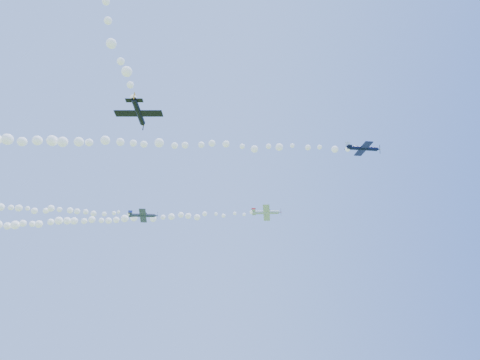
{
  "coord_description": "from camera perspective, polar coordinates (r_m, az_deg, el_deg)",
  "views": [
    {
      "loc": [
        -6.76,
        -78.01,
        2.0
      ],
      "look_at": [
        1.58,
        -6.65,
        47.79
      ],
      "focal_mm": 30.0,
      "sensor_mm": 36.0,
      "label": 1
    }
  ],
  "objects": [
    {
      "name": "plane_white",
      "position": [
        100.55,
        3.77,
        -4.61
      ],
      "size": [
        7.65,
        8.12,
        2.51
      ],
      "rotation": [
        -0.04,
        0.03,
        -0.2
      ],
      "color": "silver"
    },
    {
      "name": "plane_grey",
      "position": [
        99.11,
        -13.65,
        -4.9
      ],
      "size": [
        7.21,
        7.5,
        1.92
      ],
      "rotation": [
        0.03,
        -0.05,
        0.04
      ],
      "color": "#35394E"
    },
    {
      "name": "plane_navy",
      "position": [
        89.03,
        17.09,
        4.33
      ],
      "size": [
        7.63,
        7.77,
        2.66
      ],
      "rotation": [
        0.27,
        0.04,
        -0.08
      ],
      "color": "#0B0E34"
    },
    {
      "name": "plane_black",
      "position": [
        56.85,
        -14.21,
        9.26
      ],
      "size": [
        6.58,
        6.26,
        1.67
      ],
      "rotation": [
        0.0,
        -0.08,
        1.45
      ],
      "color": "black"
    },
    {
      "name": "smoke_trail_white",
      "position": [
        108.47,
        -18.11,
        -5.35
      ],
      "size": [
        74.61,
        17.27,
        3.18
      ],
      "primitive_type": null,
      "color": "white"
    },
    {
      "name": "smoke_trail_navy",
      "position": [
        85.35,
        -11.44,
        5.01
      ],
      "size": [
        81.21,
        8.86,
        2.97
      ],
      "primitive_type": null,
      "color": "white"
    }
  ]
}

